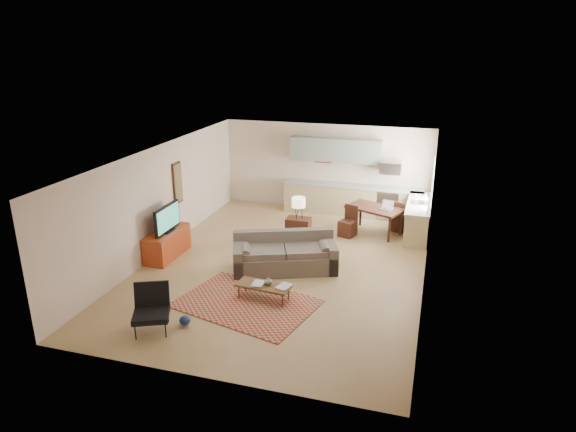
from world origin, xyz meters
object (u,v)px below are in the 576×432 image
(coffee_table, at_px, (264,292))
(armchair, at_px, (151,310))
(sofa, at_px, (285,253))
(tv_credenza, at_px, (167,244))
(dining_table, at_px, (374,220))
(console_table, at_px, (298,231))

(coffee_table, relative_size, armchair, 1.33)
(sofa, height_order, tv_credenza, sofa)
(coffee_table, distance_m, armchair, 2.37)
(dining_table, bearing_deg, sofa, -95.81)
(armchair, relative_size, dining_table, 0.57)
(sofa, relative_size, coffee_table, 2.19)
(armchair, bearing_deg, coffee_table, 23.22)
(console_table, distance_m, dining_table, 2.27)
(coffee_table, xyz_separation_m, console_table, (-0.12, 3.14, 0.19))
(armchair, distance_m, console_table, 5.09)
(console_table, bearing_deg, armchair, -107.65)
(armchair, distance_m, tv_credenza, 3.48)
(coffee_table, height_order, dining_table, dining_table)
(tv_credenza, distance_m, dining_table, 5.63)
(sofa, relative_size, tv_credenza, 1.71)
(tv_credenza, height_order, console_table, console_table)
(console_table, xyz_separation_m, dining_table, (1.81, 1.37, 0.02))
(sofa, relative_size, console_table, 3.43)
(armchair, bearing_deg, sofa, 39.54)
(armchair, height_order, dining_table, armchair)
(armchair, distance_m, dining_table, 7.05)
(coffee_table, xyz_separation_m, tv_credenza, (-3.03, 1.44, 0.16))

